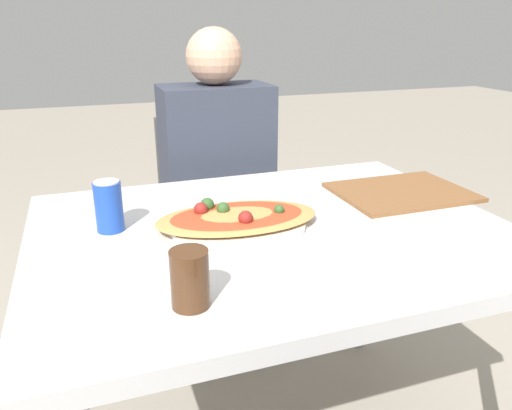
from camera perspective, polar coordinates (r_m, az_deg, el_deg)
The scene contains 7 objects.
dining_table at distance 1.27m, azimuth 1.90°, elevation -5.62°, with size 1.16×0.89×0.74m.
chair_far_seated at distance 2.02m, azimuth -5.02°, elevation -0.62°, with size 0.40×0.40×0.87m.
person_seated at distance 1.86m, azimuth -4.36°, elevation 4.23°, with size 0.39×0.26×1.21m.
pizza_main at distance 1.23m, azimuth -2.21°, elevation -1.66°, with size 0.42×0.34×0.06m.
soda_can at distance 1.25m, azimuth -16.48°, elevation -0.13°, with size 0.07×0.07×0.12m.
drink_glass at distance 0.90m, azimuth -7.56°, elevation -8.35°, with size 0.07×0.07×0.11m.
serving_tray at distance 1.53m, azimuth 16.27°, elevation 1.43°, with size 0.38×0.29×0.01m.
Camera 1 is at (-0.42, -1.06, 1.23)m, focal length 35.00 mm.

